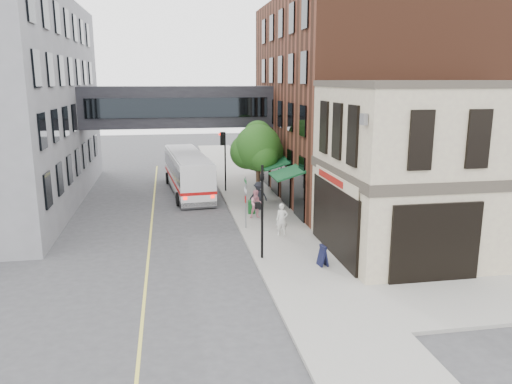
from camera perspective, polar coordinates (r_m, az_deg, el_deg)
name	(u,v)px	position (r m, az deg, el deg)	size (l,w,h in m)	color
ground	(262,277)	(22.27, 0.65, -9.69)	(120.00, 120.00, 0.00)	#38383A
sidewalk_main	(253,200)	(35.72, -0.38, -0.89)	(4.00, 60.00, 0.15)	gray
corner_building	(434,169)	(26.01, 19.64, 2.52)	(10.19, 8.12, 8.45)	tan
brick_building	(358,100)	(37.86, 11.53, 10.22)	(13.76, 18.00, 14.00)	#4D2718
skyway_bridge	(178,107)	(38.28, -8.93, 9.61)	(14.00, 3.18, 3.00)	black
traffic_signal_near	(262,200)	(23.28, 0.64, -0.96)	(0.44, 0.22, 4.60)	black
traffic_signal_far	(223,149)	(37.80, -3.76, 4.88)	(0.53, 0.28, 4.50)	black
street_sign_pole	(246,198)	(28.32, -1.20, -0.66)	(0.08, 0.75, 3.00)	gray
street_tree	(257,148)	(34.28, 0.16, 5.07)	(3.80, 3.20, 5.60)	#382619
lane_marking	(152,221)	(31.41, -11.83, -3.21)	(0.12, 40.00, 0.01)	#D8CC4C
bus	(188,171)	(38.40, -7.82, 2.39)	(3.45, 11.24, 2.98)	white
pedestrian_a	(282,219)	(27.28, 2.98, -3.15)	(0.64, 0.42, 1.76)	silver
pedestrian_b	(256,204)	(30.56, 0.06, -1.39)	(0.85, 0.67, 1.76)	pink
pedestrian_c	(259,196)	(32.55, 0.29, -0.42)	(1.20, 0.69, 1.85)	black
newspaper_box	(251,207)	(31.72, -0.53, -1.72)	(0.42, 0.38, 0.85)	#13551F
sandwich_board	(323,255)	(23.18, 7.65, -7.20)	(0.35, 0.54, 0.97)	black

